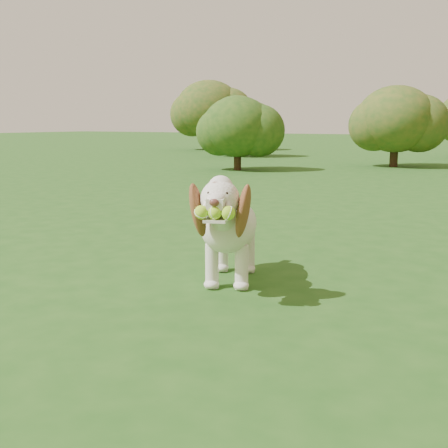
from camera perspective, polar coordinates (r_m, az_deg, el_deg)
The scene contains 6 objects.
ground at distance 3.90m, azimuth 0.88°, elevation -3.72°, with size 80.00×80.00×0.00m, color #1F4D16.
dog at distance 3.28m, azimuth 0.55°, elevation 0.01°, with size 0.60×1.00×0.67m.
shrub_a at distance 11.20m, azimuth 1.39°, elevation 9.85°, with size 1.40×1.40×1.45m.
shrub_b at distance 12.56m, azimuth 17.05°, elevation 10.15°, with size 1.65×1.65×1.71m.
shrub_g at distance 19.42m, azimuth -1.54°, elevation 11.60°, with size 2.26×2.26×2.34m.
shrub_e at distance 15.68m, azimuth 1.33°, elevation 10.45°, with size 1.61×1.61×1.67m.
Camera 1 is at (1.85, -3.30, 0.95)m, focal length 45.00 mm.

